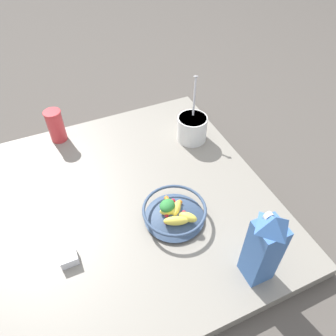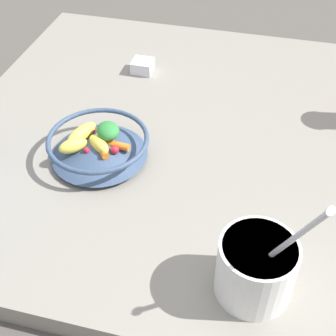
% 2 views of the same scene
% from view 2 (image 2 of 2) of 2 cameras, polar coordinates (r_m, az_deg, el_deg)
% --- Properties ---
extents(ground_plane, '(6.00, 6.00, 0.00)m').
position_cam_2_polar(ground_plane, '(1.06, 1.26, 2.67)').
color(ground_plane, '#4C4742').
extents(countertop, '(0.98, 0.98, 0.05)m').
position_cam_2_polar(countertop, '(1.05, 1.27, 3.65)').
color(countertop, gray).
rests_on(countertop, ground_plane).
extents(fruit_bowl, '(0.21, 0.21, 0.07)m').
position_cam_2_polar(fruit_bowl, '(0.95, -8.51, 2.84)').
color(fruit_bowl, '#384C6B').
rests_on(fruit_bowl, countertop).
extents(yogurt_tub, '(0.12, 0.14, 0.25)m').
position_cam_2_polar(yogurt_tub, '(0.72, 10.71, -11.67)').
color(yogurt_tub, white).
rests_on(yogurt_tub, countertop).
extents(spice_jar, '(0.05, 0.05, 0.03)m').
position_cam_2_polar(spice_jar, '(1.23, -3.11, 12.24)').
color(spice_jar, silver).
rests_on(spice_jar, countertop).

